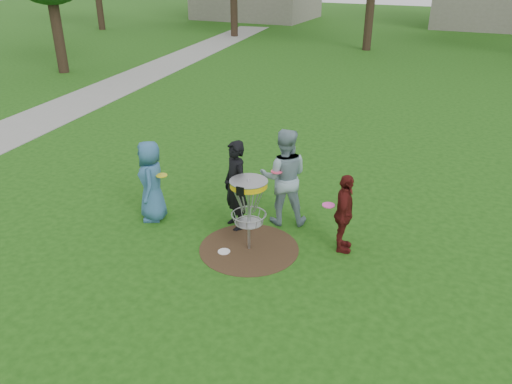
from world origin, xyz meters
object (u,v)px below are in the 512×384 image
at_px(player_blue, 151,181).
at_px(disc_golf_basket, 249,198).
at_px(player_black, 235,186).
at_px(player_maroon, 344,214).
at_px(player_grey, 284,177).

bearing_deg(player_blue, disc_golf_basket, 53.35).
height_order(player_blue, player_black, player_black).
xyz_separation_m(player_blue, player_maroon, (3.74, 0.42, -0.09)).
distance_m(player_blue, disc_golf_basket, 2.25).
height_order(player_black, player_grey, player_grey).
relative_size(player_blue, player_maroon, 1.12).
bearing_deg(player_grey, player_black, 16.20).
xyz_separation_m(player_blue, disc_golf_basket, (2.22, -0.25, 0.21)).
height_order(player_grey, player_maroon, player_grey).
height_order(player_grey, disc_golf_basket, player_grey).
relative_size(player_black, player_grey, 0.91).
height_order(player_blue, player_grey, player_grey).
bearing_deg(player_maroon, player_grey, 56.16).
distance_m(player_maroon, disc_golf_basket, 1.68).
bearing_deg(player_grey, player_maroon, 137.00).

